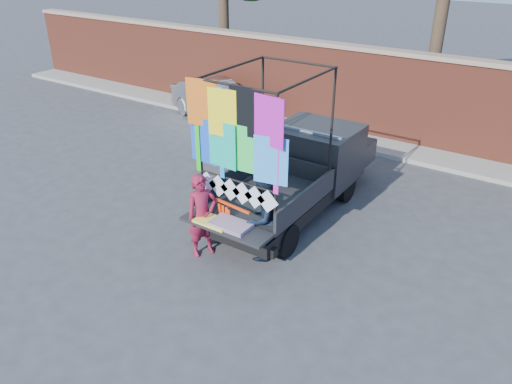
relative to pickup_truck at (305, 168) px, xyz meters
The scene contains 8 objects.
ground 2.43m from the pickup_truck, 93.28° to the right, with size 90.00×90.00×0.00m, color #38383A.
brick_wall 4.75m from the pickup_truck, 91.59° to the left, with size 30.00×0.45×2.61m.
curb 4.09m from the pickup_truck, 91.87° to the left, with size 30.00×1.20×0.12m, color gray.
pickup_truck is the anchor object (origin of this frame).
sedan 5.94m from the pickup_truck, 147.15° to the left, with size 1.37×3.91×1.29m, color silver.
woman 2.91m from the pickup_truck, 101.14° to the right, with size 0.59×0.39×1.62m, color maroon.
man 2.38m from the pickup_truck, 79.69° to the right, with size 0.80×0.63×1.65m, color black.
streamer_bundle 2.61m from the pickup_truck, 93.52° to the right, with size 0.84×0.14×0.58m.
Camera 1 is at (4.79, -6.59, 5.36)m, focal length 35.00 mm.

